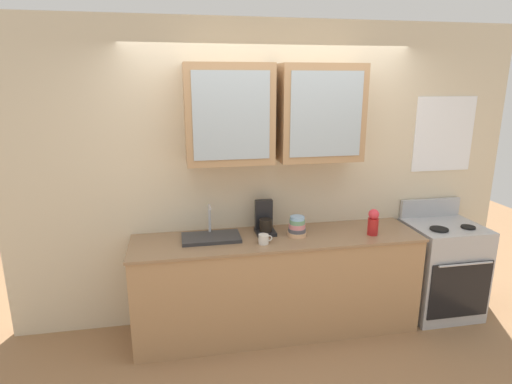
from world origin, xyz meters
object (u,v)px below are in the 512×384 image
at_px(coffee_maker, 265,221).
at_px(bowl_stack, 297,227).
at_px(stove_range, 441,268).
at_px(vase, 373,222).
at_px(sink_faucet, 211,237).
at_px(cup_near_sink, 264,239).

bearing_deg(coffee_maker, bowl_stack, -27.54).
distance_m(stove_range, vase, 0.97).
bearing_deg(sink_faucet, coffee_maker, 9.09).
bearing_deg(vase, cup_near_sink, -178.32).
bearing_deg(stove_range, vase, -172.84).
bearing_deg(vase, stove_range, 7.16).
xyz_separation_m(bowl_stack, vase, (0.66, -0.10, 0.04)).
distance_m(sink_faucet, coffee_maker, 0.50).
bearing_deg(bowl_stack, vase, -8.31).
height_order(sink_faucet, vase, sink_faucet).
bearing_deg(coffee_maker, cup_near_sink, -103.33).
xyz_separation_m(stove_range, coffee_maker, (-1.71, 0.13, 0.55)).
bearing_deg(sink_faucet, vase, -6.30).
xyz_separation_m(stove_range, bowl_stack, (-1.45, -0.00, 0.52)).
height_order(sink_faucet, coffee_maker, coffee_maker).
relative_size(stove_range, coffee_maker, 3.70).
bearing_deg(coffee_maker, sink_faucet, -170.91).
bearing_deg(cup_near_sink, vase, 1.68).
bearing_deg(bowl_stack, sink_faucet, 175.50).
xyz_separation_m(stove_range, vase, (-0.79, -0.10, 0.56)).
bearing_deg(bowl_stack, stove_range, 0.12).
bearing_deg(stove_range, sink_faucet, 178.55).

